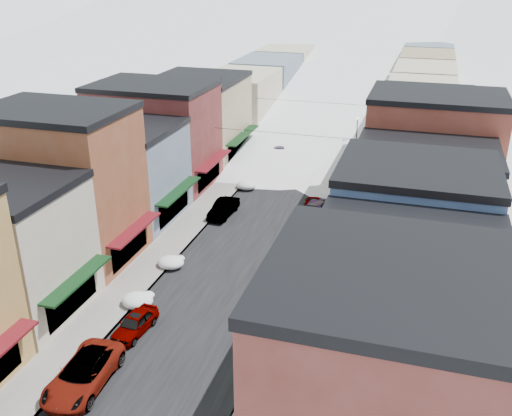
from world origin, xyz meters
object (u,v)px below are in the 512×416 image
Objects in this scene: car_white_suv at (83,374)px; streetlamp_near at (311,249)px; car_silver_sedan at (135,323)px; car_dark_hatch at (223,208)px; trash_can at (297,298)px; car_green_sedan at (268,293)px.

streetlamp_near reaches higher than car_white_suv.
car_dark_hatch reaches higher than car_silver_sedan.
car_dark_hatch is 16.82m from trash_can.
car_dark_hatch is at bearing 88.01° from car_white_suv.
car_silver_sedan is at bearing 37.94° from car_green_sedan.
car_green_sedan reaches higher than trash_can.
car_dark_hatch is 4.47× the size of trash_can.
streetlamp_near is at bearing 52.60° from car_white_suv.
car_green_sedan is at bearing 52.67° from car_white_suv.
car_silver_sedan is at bearing -84.34° from car_dark_hatch.
car_green_sedan is at bearing -55.28° from car_dark_hatch.
car_silver_sedan reaches higher than trash_can.
streetlamp_near is at bearing 85.07° from trash_can.
streetlamp_near is (10.15, 14.81, 2.17)m from car_white_suv.
car_white_suv is 15.22m from trash_can.
trash_can is 3.98m from streetlamp_near.
car_green_sedan is 2.08m from trash_can.
car_green_sedan is at bearing 43.50° from car_silver_sedan.
car_green_sedan reaches higher than car_dark_hatch.
streetlamp_near is at bearing 48.57° from car_silver_sedan.
car_green_sedan is at bearing -175.17° from trash_can.
streetlamp_near reaches higher than car_green_sedan.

